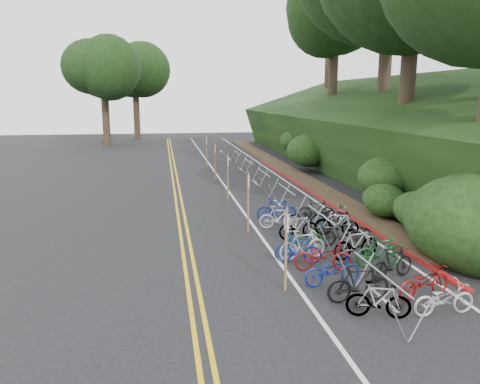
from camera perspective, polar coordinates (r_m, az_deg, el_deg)
The scene contains 10 objects.
ground at distance 14.48m, azimuth 2.24°, elevation -10.56°, with size 120.00×120.00×0.00m, color black.
road_markings at distance 24.10m, azimuth -1.10°, elevation -1.54°, with size 7.47×80.00×0.01m.
red_curb at distance 27.06m, azimuth 8.99°, elevation -0.13°, with size 0.25×28.00×0.10m, color maroon.
embankment at distance 35.91m, azimuth 16.68°, elevation 6.43°, with size 14.30×48.14×9.11m.
bike_rack_front at distance 12.56m, azimuth 16.66°, elevation -10.52°, with size 1.12×3.22×1.12m.
bike_racks_rest at distance 27.15m, azimuth 2.96°, elevation 1.76°, with size 1.14×23.00×1.17m.
signpost_near at distance 13.29m, azimuth 5.63°, elevation -6.45°, with size 0.08×0.40×2.36m.
signposts_rest at distance 27.63m, azimuth -2.35°, elevation 3.15°, with size 0.08×18.40×2.50m.
bike_front at distance 15.76m, azimuth 7.08°, elevation -6.94°, with size 1.58×0.45×0.95m, color navy.
bike_valet at distance 16.53m, azimuth 11.83°, elevation -6.14°, with size 3.34×11.40×1.09m.
Camera 1 is at (-2.73, -13.14, 5.43)m, focal length 35.00 mm.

